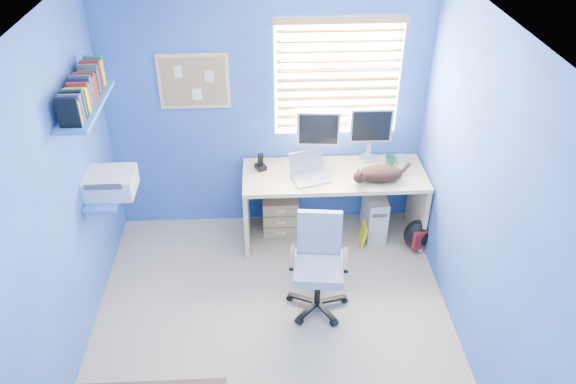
{
  "coord_description": "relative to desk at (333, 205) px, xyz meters",
  "views": [
    {
      "loc": [
        -0.05,
        -3.19,
        3.53
      ],
      "look_at": [
        0.15,
        0.65,
        0.95
      ],
      "focal_mm": 35.0,
      "sensor_mm": 36.0,
      "label": 1
    }
  ],
  "objects": [
    {
      "name": "wall_left",
      "position": [
        -2.12,
        -1.26,
        0.88
      ],
      "size": [
        0.01,
        3.2,
        2.5
      ],
      "primitive_type": "cube",
      "color": "#384EB2",
      "rests_on": "ground"
    },
    {
      "name": "desk",
      "position": [
        0.0,
        0.0,
        0.0
      ],
      "size": [
        1.72,
        0.65,
        0.74
      ],
      "primitive_type": "cube",
      "color": "#E1C583",
      "rests_on": "floor"
    },
    {
      "name": "tower_pc",
      "position": [
        0.43,
        0.05,
        -0.14
      ],
      "size": [
        0.2,
        0.44,
        0.45
      ],
      "primitive_type": "cube",
      "rotation": [
        0.0,
        0.0,
        0.01
      ],
      "color": "beige",
      "rests_on": "floor"
    },
    {
      "name": "office_chair",
      "position": [
        -0.23,
        -0.94,
        -0.05
      ],
      "size": [
        0.55,
        0.55,
        0.86
      ],
      "color": "black",
      "rests_on": "floor"
    },
    {
      "name": "cat",
      "position": [
        0.4,
        -0.14,
        0.44
      ],
      "size": [
        0.46,
        0.33,
        0.15
      ],
      "primitive_type": "ellipsoid",
      "rotation": [
        0.0,
        0.0,
        0.32
      ],
      "color": "black",
      "rests_on": "desk"
    },
    {
      "name": "ceiling",
      "position": [
        -0.62,
        -1.26,
        2.13
      ],
      "size": [
        3.0,
        3.2,
        0.0
      ],
      "primitive_type": "cube",
      "color": "white",
      "rests_on": "wall_back"
    },
    {
      "name": "window_blinds",
      "position": [
        0.03,
        0.31,
        1.18
      ],
      "size": [
        1.15,
        0.05,
        1.1
      ],
      "color": "white",
      "rests_on": "ground"
    },
    {
      "name": "monitor_right",
      "position": [
        0.36,
        0.26,
        0.64
      ],
      "size": [
        0.4,
        0.13,
        0.54
      ],
      "primitive_type": "cube",
      "rotation": [
        0.0,
        0.0,
        -0.02
      ],
      "color": "silver",
      "rests_on": "desk"
    },
    {
      "name": "wall_back",
      "position": [
        -0.62,
        0.34,
        0.88
      ],
      "size": [
        3.0,
        0.01,
        2.5
      ],
      "primitive_type": "cube",
      "color": "#384EB2",
      "rests_on": "ground"
    },
    {
      "name": "monitor_left",
      "position": [
        -0.15,
        0.22,
        0.64
      ],
      "size": [
        0.41,
        0.15,
        0.54
      ],
      "primitive_type": "cube",
      "rotation": [
        0.0,
        0.0,
        -0.09
      ],
      "color": "silver",
      "rests_on": "desk"
    },
    {
      "name": "mug",
      "position": [
        0.54,
        0.1,
        0.42
      ],
      "size": [
        0.1,
        0.09,
        0.1
      ],
      "primitive_type": "imported",
      "color": "#1D6041",
      "rests_on": "desk"
    },
    {
      "name": "floor",
      "position": [
        -0.62,
        -1.26,
        -0.37
      ],
      "size": [
        3.0,
        3.2,
        0.0
      ],
      "primitive_type": "cube",
      "color": "#BAAB8A",
      "rests_on": "ground"
    },
    {
      "name": "phone",
      "position": [
        -0.69,
        0.12,
        0.45
      ],
      "size": [
        0.13,
        0.14,
        0.17
      ],
      "primitive_type": "cube",
      "rotation": [
        0.0,
        0.0,
        0.39
      ],
      "color": "black",
      "rests_on": "desk"
    },
    {
      "name": "cd_spindle",
      "position": [
        0.67,
        0.16,
        0.41
      ],
      "size": [
        0.13,
        0.13,
        0.07
      ],
      "primitive_type": "cylinder",
      "color": "silver",
      "rests_on": "desk"
    },
    {
      "name": "wall_shelves",
      "position": [
        -1.97,
        -0.51,
        1.06
      ],
      "size": [
        0.42,
        0.9,
        1.05
      ],
      "color": "#3A75C9",
      "rests_on": "ground"
    },
    {
      "name": "yellow_book",
      "position": [
        0.29,
        -0.15,
        -0.25
      ],
      "size": [
        0.03,
        0.17,
        0.24
      ],
      "primitive_type": "cube",
      "color": "yellow",
      "rests_on": "floor"
    },
    {
      "name": "wall_right",
      "position": [
        0.88,
        -1.26,
        0.88
      ],
      "size": [
        0.01,
        3.2,
        2.5
      ],
      "primitive_type": "cube",
      "color": "#384EB2",
      "rests_on": "ground"
    },
    {
      "name": "laptop",
      "position": [
        -0.23,
        -0.1,
        0.48
      ],
      "size": [
        0.39,
        0.34,
        0.22
      ],
      "primitive_type": "cube",
      "rotation": [
        0.0,
        0.0,
        0.29
      ],
      "color": "silver",
      "rests_on": "desk"
    },
    {
      "name": "drawer_boxes",
      "position": [
        -0.51,
        0.11,
        -0.17
      ],
      "size": [
        0.35,
        0.28,
        0.41
      ],
      "primitive_type": "cube",
      "color": "tan",
      "rests_on": "floor"
    },
    {
      "name": "backpack",
      "position": [
        0.81,
        -0.24,
        -0.21
      ],
      "size": [
        0.34,
        0.3,
        0.33
      ],
      "primitive_type": "ellipsoid",
      "rotation": [
        0.0,
        0.0,
        0.4
      ],
      "color": "black",
      "rests_on": "floor"
    },
    {
      "name": "corkboard",
      "position": [
        -1.27,
        0.33,
        1.18
      ],
      "size": [
        0.64,
        0.02,
        0.52
      ],
      "color": "#E1C583",
      "rests_on": "ground"
    }
  ]
}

